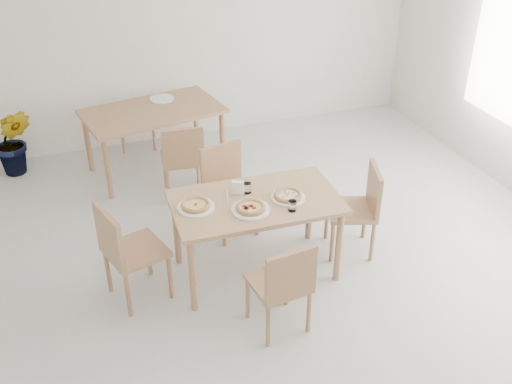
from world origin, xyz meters
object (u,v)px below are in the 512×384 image
object	(u,v)px
plate_mushroom	(288,198)
potted_plant	(14,142)
pizza_pepperoni	(251,207)
pizza_margherita	(196,205)
chair_back_n	(135,105)
tumbler_a	(247,188)
tumbler_b	(292,206)
chair_north	(227,183)
plate_margherita	(196,207)
main_table	(256,209)
chair_west	(125,248)
second_table	(153,116)
chair_east	(360,204)
plate_empty	(162,99)
plate_pepperoni	(251,210)
napkin_holder	(238,188)
pizza_mushroom	(288,195)
chair_back_s	(183,156)
chair_south	(283,282)

from	to	relation	value
plate_mushroom	potted_plant	size ratio (longest dim) A/B	0.37
pizza_pepperoni	pizza_margherita	bearing A→B (deg)	155.71
chair_back_n	tumbler_a	bearing A→B (deg)	-72.49
plate_mushroom	tumbler_b	xyz separation A→B (m)	(-0.04, -0.18, 0.04)
chair_north	chair_back_n	size ratio (longest dim) A/B	0.98
potted_plant	tumbler_a	bearing A→B (deg)	-51.93
chair_back_n	plate_margherita	bearing A→B (deg)	-82.14
plate_margherita	main_table	bearing A→B (deg)	-5.23
chair_west	second_table	size ratio (longest dim) A/B	0.56
chair_back_n	potted_plant	bearing A→B (deg)	-160.05
chair_north	pizza_pepperoni	distance (m)	0.94
plate_margherita	plate_mushroom	distance (m)	0.78
chair_back_n	second_table	bearing A→B (deg)	-76.35
tumbler_a	potted_plant	size ratio (longest dim) A/B	0.12
chair_west	second_table	xyz separation A→B (m)	(0.67, 2.17, 0.14)
chair_east	plate_margherita	bearing A→B (deg)	-74.28
plate_empty	plate_pepperoni	bearing A→B (deg)	-85.62
tumbler_a	plate_empty	world-z (taller)	tumbler_a
second_table	pizza_pepperoni	bearing A→B (deg)	-91.82
chair_back_n	plate_empty	world-z (taller)	chair_back_n
pizza_margherita	tumbler_a	xyz separation A→B (m)	(0.48, 0.09, 0.01)
chair_west	plate_empty	size ratio (longest dim) A/B	3.31
pizza_pepperoni	napkin_holder	size ratio (longest dim) A/B	2.45
main_table	potted_plant	size ratio (longest dim) A/B	1.81
chair_west	potted_plant	size ratio (longest dim) A/B	1.14
chair_east	potted_plant	world-z (taller)	chair_east
potted_plant	chair_east	bearing A→B (deg)	-41.43
chair_back_n	potted_plant	world-z (taller)	chair_back_n
pizza_mushroom	chair_east	bearing A→B (deg)	4.55
chair_west	pizza_pepperoni	distance (m)	1.06
chair_north	plate_empty	xyz separation A→B (m)	(-0.26, 1.67, 0.26)
plate_pepperoni	chair_back_n	xyz separation A→B (m)	(-0.45, 3.09, -0.24)
potted_plant	plate_empty	bearing A→B (deg)	-6.56
pizza_margherita	pizza_pepperoni	size ratio (longest dim) A/B	1.01
potted_plant	chair_back_s	bearing A→B (deg)	-35.06
chair_south	chair_back_n	bearing A→B (deg)	-89.54
plate_margherita	potted_plant	size ratio (longest dim) A/B	0.39
chair_west	plate_margherita	size ratio (longest dim) A/B	2.95
pizza_mushroom	plate_empty	xyz separation A→B (m)	(-0.55, 2.50, -0.02)
chair_north	chair_back_s	world-z (taller)	chair_north
plate_mushroom	potted_plant	xyz separation A→B (m)	(-2.24, 2.69, -0.36)
pizza_pepperoni	chair_back_n	world-z (taller)	chair_back_n
chair_west	pizza_mushroom	bearing A→B (deg)	-109.48
plate_margherita	plate_pepperoni	world-z (taller)	same
main_table	pizza_pepperoni	xyz separation A→B (m)	(-0.10, -0.14, 0.12)
plate_mushroom	plate_empty	distance (m)	2.56
plate_pepperoni	tumbler_a	size ratio (longest dim) A/B	3.47
napkin_holder	plate_empty	distance (m)	2.30
napkin_holder	tumbler_a	bearing A→B (deg)	23.47
pizza_mushroom	tumbler_b	distance (m)	0.19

